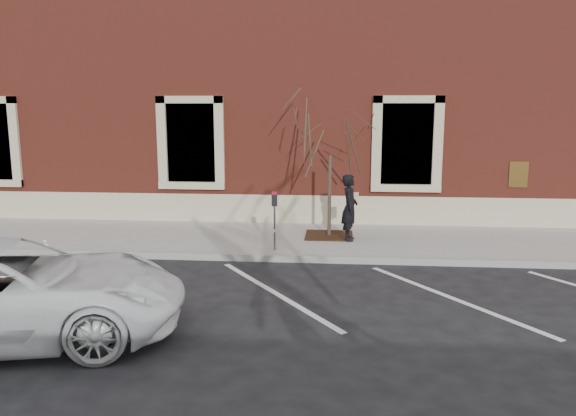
# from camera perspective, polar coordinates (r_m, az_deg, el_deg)

# --- Properties ---
(ground) EXTENTS (120.00, 120.00, 0.00)m
(ground) POSITION_cam_1_polar(r_m,az_deg,el_deg) (12.58, -0.24, -5.42)
(ground) COLOR #28282B
(ground) RESTS_ON ground
(sidewalk_near) EXTENTS (40.00, 3.50, 0.15)m
(sidewalk_near) POSITION_cam_1_polar(r_m,az_deg,el_deg) (14.25, 0.41, -3.25)
(sidewalk_near) COLOR #BAB5AF
(sidewalk_near) RESTS_ON ground
(curb_near) EXTENTS (40.00, 0.12, 0.15)m
(curb_near) POSITION_cam_1_polar(r_m,az_deg,el_deg) (12.51, -0.26, -5.15)
(curb_near) COLOR #9E9E99
(curb_near) RESTS_ON ground
(parking_stripes) EXTENTS (28.00, 4.40, 0.01)m
(parking_stripes) POSITION_cam_1_polar(r_m,az_deg,el_deg) (10.48, -1.36, -8.61)
(parking_stripes) COLOR silver
(parking_stripes) RESTS_ON ground
(building_civic) EXTENTS (40.00, 8.62, 8.00)m
(building_civic) POSITION_cam_1_polar(r_m,az_deg,el_deg) (19.85, 1.85, 11.92)
(building_civic) COLOR maroon
(building_civic) RESTS_ON ground
(man) EXTENTS (0.44, 0.63, 1.63)m
(man) POSITION_cam_1_polar(r_m,az_deg,el_deg) (13.81, 6.28, 0.04)
(man) COLOR black
(man) RESTS_ON sidewalk_near
(parking_meter) EXTENTS (0.12, 0.09, 1.36)m
(parking_meter) POSITION_cam_1_polar(r_m,az_deg,el_deg) (12.75, -1.38, -0.18)
(parking_meter) COLOR #595B60
(parking_meter) RESTS_ON sidewalk_near
(tree_grate) EXTENTS (1.20, 1.20, 0.03)m
(tree_grate) POSITION_cam_1_polar(r_m,az_deg,el_deg) (14.37, 4.19, -2.79)
(tree_grate) COLOR #382612
(tree_grate) RESTS_ON sidewalk_near
(sapling) EXTENTS (2.25, 2.25, 3.75)m
(sapling) POSITION_cam_1_polar(r_m,az_deg,el_deg) (14.02, 4.33, 7.66)
(sapling) COLOR #4C412E
(sapling) RESTS_ON sidewalk_near
(white_truck) EXTENTS (5.77, 3.66, 1.48)m
(white_truck) POSITION_cam_1_polar(r_m,az_deg,el_deg) (9.27, -27.25, -7.51)
(white_truck) COLOR white
(white_truck) RESTS_ON ground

